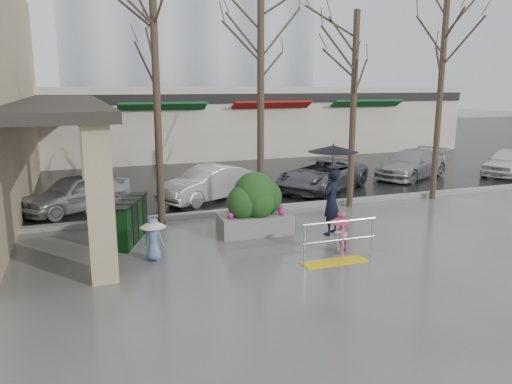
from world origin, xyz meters
TOP-DOWN VIEW (x-y plane):
  - ground at (0.00, 0.00)m, footprint 120.00×120.00m
  - street_asphalt at (0.00, 22.00)m, footprint 120.00×36.00m
  - curb at (0.00, 4.00)m, footprint 120.00×0.30m
  - canopy_slab at (-4.80, 8.00)m, footprint 2.80×18.00m
  - pillar_front at (-3.90, -0.50)m, footprint 0.55×0.55m
  - pillar_back at (-3.90, 6.00)m, footprint 0.55×0.55m
  - storefront_row at (2.00, 17.97)m, footprint 34.00×6.74m
  - handrail at (1.36, -1.20)m, footprint 1.90×0.50m
  - tree_west at (-2.00, 3.60)m, footprint 3.20×3.20m
  - tree_midwest at (1.20, 3.60)m, footprint 3.20×3.20m
  - tree_mideast at (4.50, 3.60)m, footprint 3.20×3.20m
  - tree_east at (8.00, 3.60)m, footprint 3.20×3.20m
  - woman at (2.30, 0.88)m, footprint 1.39×1.39m
  - child_pink at (1.77, -0.57)m, footprint 0.64×0.60m
  - child_blue at (-2.71, 0.43)m, footprint 0.63×0.63m
  - planter at (0.32, 1.68)m, footprint 2.07×1.20m
  - news_boxes at (-3.07, 2.16)m, footprint 1.18×2.06m
  - car_a at (-4.39, 6.11)m, footprint 3.92×3.23m
  - car_b at (0.11, 6.10)m, footprint 4.01×2.94m
  - car_c at (4.84, 6.31)m, footprint 4.94×4.21m
  - car_d at (9.90, 7.42)m, footprint 4.68×3.46m
  - car_e at (14.47, 6.41)m, footprint 3.96×3.06m

SIDE VIEW (x-z plane):
  - ground at x=0.00m, z-range 0.00..0.00m
  - street_asphalt at x=0.00m, z-range 0.00..0.01m
  - curb at x=0.00m, z-range 0.00..0.15m
  - handrail at x=1.36m, z-range -0.14..0.89m
  - news_boxes at x=-3.07m, z-range 0.00..1.14m
  - child_pink at x=1.77m, z-range 0.07..1.12m
  - car_a at x=-4.39m, z-range 0.00..1.26m
  - car_b at x=0.11m, z-range 0.00..1.26m
  - car_c at x=4.84m, z-range 0.00..1.26m
  - car_d at x=9.90m, z-range 0.00..1.26m
  - car_e at x=14.47m, z-range 0.00..1.26m
  - child_blue at x=-2.71m, z-range 0.11..1.16m
  - planter at x=0.32m, z-range -0.04..1.73m
  - woman at x=2.30m, z-range 0.22..2.78m
  - pillar_front at x=-3.90m, z-range 0.00..3.50m
  - pillar_back at x=-3.90m, z-range 0.00..3.50m
  - storefront_row at x=2.00m, z-range 0.01..4.01m
  - canopy_slab at x=-4.80m, z-range 3.50..3.75m
  - tree_mideast at x=4.50m, z-range 1.61..8.11m
  - tree_west at x=-2.00m, z-range 1.68..8.48m
  - tree_midwest at x=1.20m, z-range 1.73..8.73m
  - tree_east at x=8.00m, z-range 1.78..8.98m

